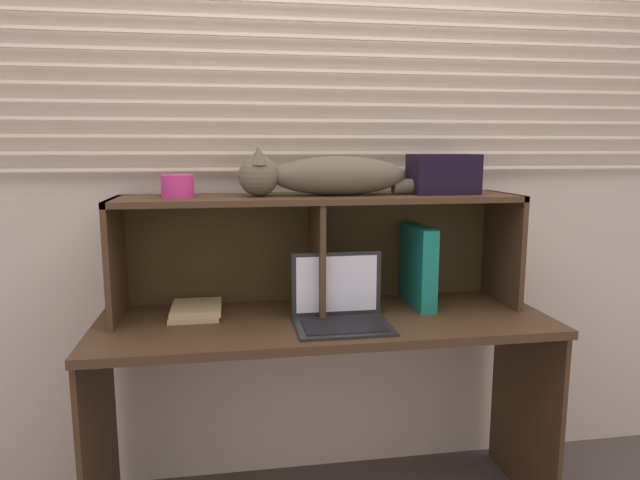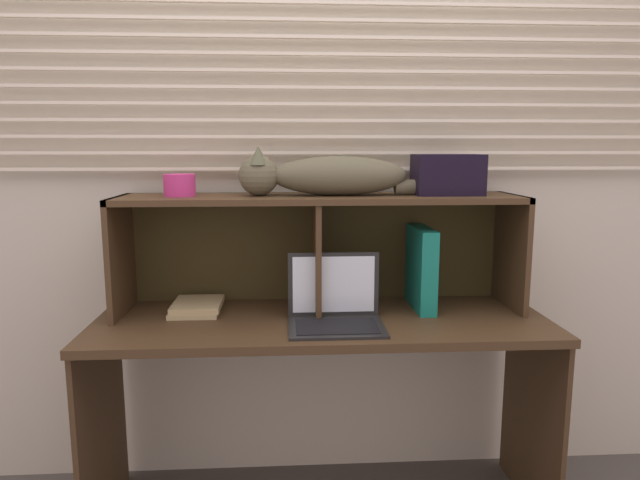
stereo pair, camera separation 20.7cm
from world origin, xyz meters
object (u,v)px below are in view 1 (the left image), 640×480
book_stack (196,310)px  small_basket (178,186)px  binder_upright (418,266)px  laptop (341,310)px  storage_box (443,174)px  cat (327,176)px

book_stack → small_basket: size_ratio=1.86×
binder_upright → book_stack: (-0.84, -0.01, -0.13)m
binder_upright → small_basket: bearing=180.0°
laptop → small_basket: size_ratio=2.87×
laptop → book_stack: size_ratio=1.54×
storage_box → binder_upright: bearing=180.0°
binder_upright → cat: bearing=180.0°
book_stack → storage_box: (0.93, 0.01, 0.49)m
laptop → small_basket: small_basket is taller
cat → small_basket: bearing=180.0°
book_stack → small_basket: 0.45m
cat → laptop: (0.02, -0.19, -0.45)m
book_stack → storage_box: storage_box is taller
cat → laptop: 0.49m
small_basket → storage_box: size_ratio=0.46×
laptop → book_stack: (-0.50, 0.18, -0.03)m
cat → book_stack: (-0.48, -0.01, -0.48)m
laptop → book_stack: bearing=160.0°
binder_upright → small_basket: small_basket is taller
cat → laptop: size_ratio=2.64×
binder_upright → book_stack: 0.85m
laptop → storage_box: 0.65m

